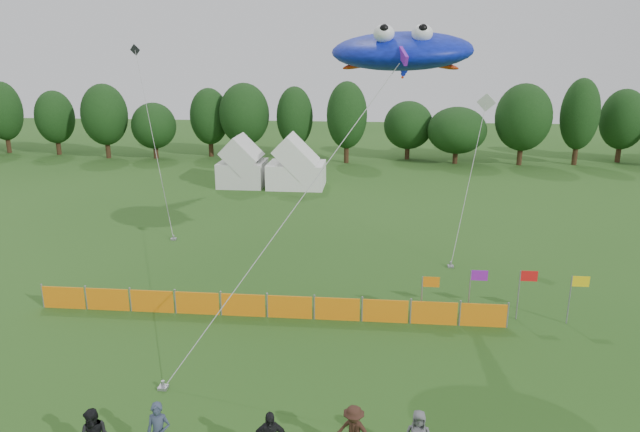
# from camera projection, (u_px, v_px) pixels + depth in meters

# --- Properties ---
(treeline) EXTENTS (104.57, 8.78, 8.36)m
(treeline) POSITION_uv_depth(u_px,v_px,m) (373.00, 121.00, 57.72)
(treeline) COLOR #382314
(treeline) RESTS_ON ground
(tent_left) EXTENTS (3.82, 3.82, 3.37)m
(tent_left) POSITION_uv_depth(u_px,v_px,m) (242.00, 165.00, 47.81)
(tent_left) COLOR silver
(tent_left) RESTS_ON ground
(tent_right) EXTENTS (4.72, 3.77, 3.33)m
(tent_right) POSITION_uv_depth(u_px,v_px,m) (296.00, 167.00, 47.24)
(tent_right) COLOR white
(tent_right) RESTS_ON ground
(barrier_fence) EXTENTS (19.90, 0.06, 1.00)m
(barrier_fence) POSITION_uv_depth(u_px,v_px,m) (266.00, 306.00, 24.09)
(barrier_fence) COLOR orange
(barrier_fence) RESTS_ON ground
(flag_row) EXTENTS (6.73, 0.42, 2.19)m
(flag_row) POSITION_uv_depth(u_px,v_px,m) (500.00, 289.00, 23.58)
(flag_row) COLOR gray
(flag_row) RESTS_ON ground
(stingray_kite) EXTENTS (11.28, 15.52, 11.92)m
(stingray_kite) POSITION_uv_depth(u_px,v_px,m) (401.00, 51.00, 23.14)
(stingray_kite) COLOR #0E22D0
(stingray_kite) RESTS_ON ground
(small_kite_white) EXTENTS (2.75, 5.21, 8.65)m
(small_kite_white) POSITION_uv_depth(u_px,v_px,m) (475.00, 153.00, 31.36)
(small_kite_white) COLOR silver
(small_kite_white) RESTS_ON ground
(small_kite_dark) EXTENTS (6.48, 10.99, 11.45)m
(small_kite_dark) POSITION_uv_depth(u_px,v_px,m) (149.00, 121.00, 38.67)
(small_kite_dark) COLOR black
(small_kite_dark) RESTS_ON ground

